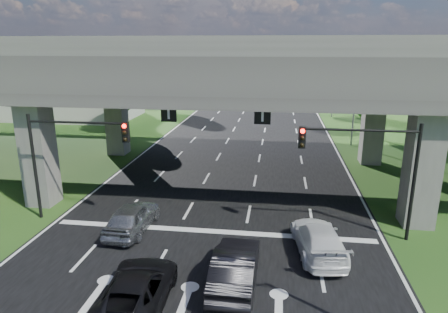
% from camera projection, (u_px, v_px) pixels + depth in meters
% --- Properties ---
extents(ground, '(160.00, 160.00, 0.00)m').
position_uv_depth(ground, '(198.00, 267.00, 17.82)').
color(ground, '#1B4014').
rests_on(ground, ground).
extents(road, '(18.00, 120.00, 0.03)m').
position_uv_depth(road, '(227.00, 189.00, 27.36)').
color(road, black).
rests_on(road, ground).
extents(overpass, '(80.00, 15.00, 10.00)m').
position_uv_depth(overpass, '(231.00, 70.00, 27.12)').
color(overpass, '#312F2D').
rests_on(overpass, ground).
extents(warehouse, '(20.00, 10.00, 4.00)m').
position_uv_depth(warehouse, '(61.00, 102.00, 54.09)').
color(warehouse, '#9E9E99').
rests_on(warehouse, ground).
extents(signal_right, '(5.76, 0.54, 6.00)m').
position_uv_depth(signal_right, '(370.00, 159.00, 19.42)').
color(signal_right, black).
rests_on(signal_right, ground).
extents(signal_left, '(5.76, 0.54, 6.00)m').
position_uv_depth(signal_left, '(69.00, 148.00, 21.48)').
color(signal_left, black).
rests_on(signal_left, ground).
extents(streetlight_far, '(3.38, 0.25, 10.00)m').
position_uv_depth(streetlight_far, '(352.00, 85.00, 37.79)').
color(streetlight_far, gray).
rests_on(streetlight_far, ground).
extents(streetlight_beyond, '(3.38, 0.25, 10.00)m').
position_uv_depth(streetlight_beyond, '(332.00, 74.00, 53.05)').
color(streetlight_beyond, gray).
rests_on(streetlight_beyond, ground).
extents(tree_left_near, '(4.50, 4.50, 7.80)m').
position_uv_depth(tree_left_near, '(119.00, 90.00, 43.16)').
color(tree_left_near, black).
rests_on(tree_left_near, ground).
extents(tree_left_mid, '(3.91, 3.90, 6.76)m').
position_uv_depth(tree_left_mid, '(121.00, 88.00, 51.36)').
color(tree_left_mid, black).
rests_on(tree_left_mid, ground).
extents(tree_left_far, '(4.80, 4.80, 8.32)m').
position_uv_depth(tree_left_far, '(168.00, 76.00, 58.19)').
color(tree_left_far, black).
rests_on(tree_left_far, ground).
extents(tree_right_near, '(4.20, 4.20, 7.28)m').
position_uv_depth(tree_right_near, '(373.00, 95.00, 41.58)').
color(tree_right_near, black).
rests_on(tree_right_near, ground).
extents(tree_right_mid, '(3.91, 3.90, 6.76)m').
position_uv_depth(tree_right_mid, '(384.00, 90.00, 48.90)').
color(tree_right_mid, black).
rests_on(tree_right_mid, ground).
extents(tree_right_far, '(4.50, 4.50, 7.80)m').
position_uv_depth(tree_right_far, '(342.00, 79.00, 56.88)').
color(tree_right_far, black).
rests_on(tree_right_far, ground).
extents(car_silver, '(1.98, 4.57, 1.54)m').
position_uv_depth(car_silver, '(132.00, 217.00, 21.01)').
color(car_silver, '#97999E').
rests_on(car_silver, road).
extents(car_dark, '(1.73, 4.91, 1.61)m').
position_uv_depth(car_dark, '(235.00, 267.00, 16.26)').
color(car_dark, black).
rests_on(car_dark, road).
extents(car_white, '(2.66, 5.20, 1.45)m').
position_uv_depth(car_white, '(318.00, 239.00, 18.76)').
color(car_white, white).
rests_on(car_white, road).
extents(car_trailing, '(2.58, 5.19, 1.42)m').
position_uv_depth(car_trailing, '(137.00, 290.00, 14.91)').
color(car_trailing, black).
rests_on(car_trailing, road).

